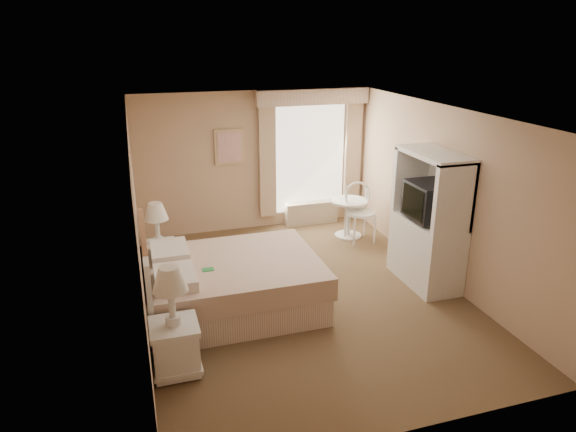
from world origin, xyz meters
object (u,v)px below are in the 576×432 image
object	(u,v)px
nightstand_near	(174,334)
armoire	(428,230)
bed	(223,283)
round_table	(349,212)
nightstand_far	(159,251)
cafe_chair	(359,207)

from	to	relation	value
nightstand_near	armoire	bearing A→B (deg)	16.70
nightstand_near	bed	bearing A→B (deg)	58.09
bed	round_table	world-z (taller)	bed
nightstand_far	cafe_chair	size ratio (longest dim) A/B	1.13
nightstand_near	armoire	xyz separation A→B (m)	(3.65, 1.10, 0.34)
round_table	cafe_chair	world-z (taller)	cafe_chair
nightstand_near	cafe_chair	size ratio (longest dim) A/B	1.19
nightstand_near	nightstand_far	distance (m)	2.34
nightstand_far	cafe_chair	world-z (taller)	nightstand_far
bed	round_table	size ratio (longest dim) A/B	3.34
armoire	nightstand_near	bearing A→B (deg)	-163.30
bed	round_table	xyz separation A→B (m)	(2.58, 1.89, 0.07)
bed	nightstand_far	distance (m)	1.38
nightstand_near	round_table	size ratio (longest dim) A/B	1.80
nightstand_far	armoire	distance (m)	3.87
bed	armoire	distance (m)	2.96
round_table	armoire	xyz separation A→B (m)	(0.35, -1.96, 0.35)
bed	nightstand_far	xyz separation A→B (m)	(-0.73, 1.17, 0.06)
cafe_chair	nightstand_far	bearing A→B (deg)	-171.49
nightstand_near	nightstand_far	size ratio (longest dim) A/B	1.06
nightstand_far	nightstand_near	bearing A→B (deg)	-90.00
nightstand_far	cafe_chair	xyz separation A→B (m)	(3.41, 0.53, 0.16)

